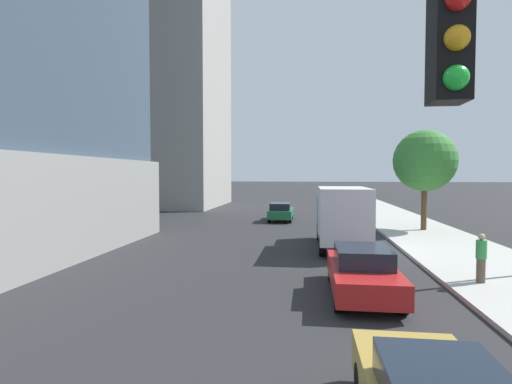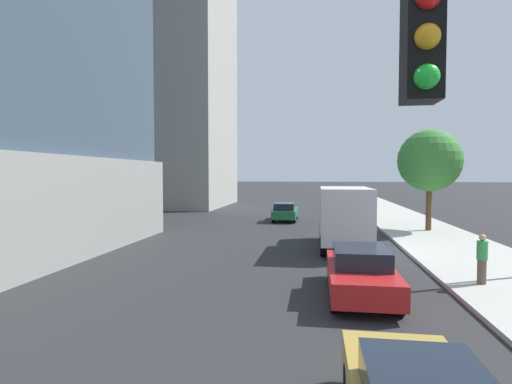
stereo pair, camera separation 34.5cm
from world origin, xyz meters
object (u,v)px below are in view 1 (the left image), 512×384
at_px(car_green, 281,212).
at_px(street_tree, 425,161).
at_px(pedestrian_green_shirt, 481,258).
at_px(construction_building, 163,43).
at_px(car_red, 362,271).
at_px(box_truck, 342,214).

bearing_deg(car_green, street_tree, -27.13).
height_order(street_tree, pedestrian_green_shirt, street_tree).
distance_m(construction_building, car_red, 42.79).
relative_size(construction_building, car_red, 9.23).
xyz_separation_m(construction_building, pedestrian_green_shirt, (22.99, -32.10, -18.33)).
bearing_deg(construction_building, box_truck, -53.64).
distance_m(street_tree, pedestrian_green_shirt, 13.72).
bearing_deg(car_green, construction_building, 136.98).
bearing_deg(box_truck, car_green, 108.43).
bearing_deg(box_truck, street_tree, 48.82).
relative_size(construction_building, box_truck, 6.54).
bearing_deg(street_tree, car_red, -111.78).
bearing_deg(car_green, car_red, -78.79).
distance_m(car_red, box_truck, 8.00).
xyz_separation_m(construction_building, street_tree, (24.74, -18.99, -14.67)).
xyz_separation_m(street_tree, box_truck, (-5.84, -6.67, -2.89)).
height_order(street_tree, car_red, street_tree).
bearing_deg(car_red, pedestrian_green_shirt, 20.20).
height_order(car_red, box_truck, box_truck).
bearing_deg(car_red, street_tree, 68.22).
distance_m(construction_building, car_green, 27.69).
bearing_deg(street_tree, pedestrian_green_shirt, -97.59).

